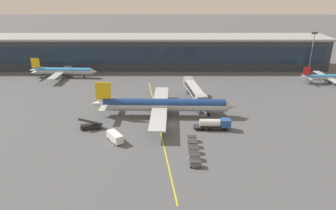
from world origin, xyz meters
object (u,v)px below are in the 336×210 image
main_airliner (164,105)px  belt_loader (92,126)px  lavatory_truck (116,137)px  baggage_cart_2 (194,150)px  baggage_cart_0 (196,164)px  commuter_jet_near (331,77)px  fuel_tanker (215,124)px  baggage_cart_1 (195,157)px  baggage_cart_3 (193,144)px  commuter_jet_far (64,71)px  baggage_cart_4 (192,138)px

main_airliner → belt_loader: main_airliner is taller
lavatory_truck → baggage_cart_2: size_ratio=2.28×
baggage_cart_0 → commuter_jet_near: commuter_jet_near is taller
commuter_jet_near → baggage_cart_2: bearing=-136.8°
fuel_tanker → baggage_cart_2: 15.58m
baggage_cart_1 → baggage_cart_2: (0.00, 3.20, 0.00)m
fuel_tanker → commuter_jet_near: commuter_jet_near is taller
main_airliner → baggage_cart_3: 22.38m
belt_loader → baggage_cart_3: (29.30, -10.78, -0.21)m
commuter_jet_far → commuter_jet_near: commuter_jet_far is taller
main_airliner → commuter_jet_near: 79.90m
main_airliner → baggage_cart_0: 31.48m
belt_loader → baggage_cart_3: belt_loader is taller
baggage_cart_4 → commuter_jet_far: 82.19m
fuel_tanker → commuter_jet_far: (-61.61, 54.28, 1.25)m
baggage_cart_1 → commuter_jet_near: size_ratio=0.10×
lavatory_truck → baggage_cart_2: bearing=-16.3°
main_airliner → baggage_cart_0: size_ratio=17.75×
lavatory_truck → commuter_jet_far: 70.42m
lavatory_truck → baggage_cart_2: (20.85, -6.09, -0.64)m
baggage_cart_3 → commuter_jet_far: 84.61m
baggage_cart_0 → baggage_cart_1: 3.20m
main_airliner → lavatory_truck: main_airliner is taller
fuel_tanker → lavatory_truck: 29.16m
belt_loader → lavatory_truck: 11.56m
main_airliner → commuter_jet_far: (-46.43, 44.10, -0.77)m
lavatory_truck → baggage_cart_4: lavatory_truck is taller
main_airliner → lavatory_truck: size_ratio=7.78×
baggage_cart_2 → commuter_jet_far: bearing=128.6°
belt_loader → commuter_jet_far: bearing=114.9°
fuel_tanker → commuter_jet_far: commuter_jet_far is taller
baggage_cart_1 → baggage_cart_4: 9.60m
baggage_cart_2 → baggage_cart_4: 6.40m
lavatory_truck → baggage_cart_1: size_ratio=2.28×
main_airliner → commuter_jet_far: 64.04m
belt_loader → lavatory_truck: belt_loader is taller
baggage_cart_0 → commuter_jet_near: size_ratio=0.10×
belt_loader → baggage_cart_2: 32.46m
lavatory_truck → commuter_jet_near: bearing=32.4°
main_airliner → belt_loader: 23.76m
main_airliner → baggage_cart_4: bearing=-65.7°
baggage_cart_0 → commuter_jet_far: (-54.32, 74.42, 2.22)m
baggage_cart_3 → baggage_cart_4: same height
baggage_cart_1 → commuter_jet_far: commuter_jet_far is taller
belt_loader → commuter_jet_far: 59.60m
fuel_tanker → commuter_jet_near: 72.63m
belt_loader → baggage_cart_1: size_ratio=2.65×
commuter_jet_far → commuter_jet_near: (117.89, -8.37, -0.48)m
baggage_cart_3 → commuter_jet_near: (63.56, 56.45, 1.74)m
baggage_cart_4 → baggage_cart_3: bearing=-90.1°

